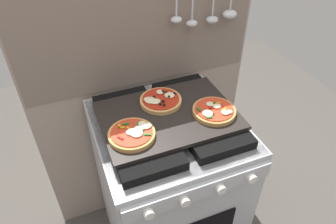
{
  "coord_description": "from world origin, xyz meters",
  "views": [
    {
      "loc": [
        -0.36,
        -0.9,
        1.71
      ],
      "look_at": [
        0.0,
        0.0,
        0.93
      ],
      "focal_mm": 33.38,
      "sensor_mm": 36.0,
      "label": 1
    }
  ],
  "objects_px": {
    "baking_tray": "(168,115)",
    "pizza_center": "(160,100)",
    "stove": "(168,187)",
    "pizza_left": "(132,134)",
    "pizza_right": "(214,111)"
  },
  "relations": [
    {
      "from": "stove",
      "to": "baking_tray",
      "type": "xyz_separation_m",
      "value": [
        0.0,
        0.0,
        0.46
      ]
    },
    {
      "from": "baking_tray",
      "to": "pizza_left",
      "type": "xyz_separation_m",
      "value": [
        -0.17,
        -0.07,
        0.02
      ]
    },
    {
      "from": "stove",
      "to": "pizza_left",
      "type": "distance_m",
      "value": 0.51
    },
    {
      "from": "pizza_left",
      "to": "pizza_center",
      "type": "distance_m",
      "value": 0.23
    },
    {
      "from": "baking_tray",
      "to": "pizza_right",
      "type": "distance_m",
      "value": 0.19
    },
    {
      "from": "pizza_right",
      "to": "pizza_center",
      "type": "relative_size",
      "value": 1.0
    },
    {
      "from": "stove",
      "to": "pizza_left",
      "type": "xyz_separation_m",
      "value": [
        -0.17,
        -0.07,
        0.48
      ]
    },
    {
      "from": "baking_tray",
      "to": "pizza_center",
      "type": "height_order",
      "value": "pizza_center"
    },
    {
      "from": "pizza_left",
      "to": "pizza_center",
      "type": "height_order",
      "value": "pizza_center"
    },
    {
      "from": "pizza_center",
      "to": "pizza_left",
      "type": "bearing_deg",
      "value": -137.02
    },
    {
      "from": "pizza_left",
      "to": "pizza_right",
      "type": "bearing_deg",
      "value": 1.4
    },
    {
      "from": "pizza_right",
      "to": "stove",
      "type": "bearing_deg",
      "value": 160.36
    },
    {
      "from": "pizza_center",
      "to": "baking_tray",
      "type": "bearing_deg",
      "value": -87.39
    },
    {
      "from": "baking_tray",
      "to": "pizza_center",
      "type": "relative_size",
      "value": 3.08
    },
    {
      "from": "stove",
      "to": "pizza_left",
      "type": "relative_size",
      "value": 5.14
    }
  ]
}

